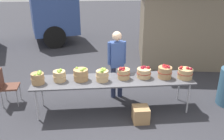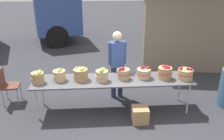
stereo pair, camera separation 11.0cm
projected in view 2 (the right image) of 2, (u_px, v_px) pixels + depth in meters
name	position (u px, v px, depth m)	size (l,w,h in m)	color
ground_plane	(113.00, 109.00, 5.70)	(40.00, 40.00, 0.00)	#2D2D33
market_table	(113.00, 81.00, 5.42)	(3.50, 0.76, 0.75)	#4C4C51
apple_basket_green_0	(38.00, 77.00, 5.20)	(0.29, 0.29, 0.29)	#A87F51
apple_basket_green_1	(59.00, 75.00, 5.32)	(0.28, 0.28, 0.28)	tan
apple_basket_green_2	(81.00, 74.00, 5.35)	(0.33, 0.33, 0.30)	#A87F51
apple_basket_green_3	(102.00, 75.00, 5.30)	(0.29, 0.29, 0.29)	tan
apple_basket_red_0	(123.00, 74.00, 5.41)	(0.29, 0.29, 0.28)	tan
apple_basket_red_1	(144.00, 73.00, 5.46)	(0.32, 0.32, 0.26)	tan
apple_basket_red_2	(165.00, 72.00, 5.42)	(0.32, 0.32, 0.30)	#A87F51
apple_basket_red_3	(185.00, 74.00, 5.40)	(0.34, 0.34, 0.28)	tan
vendor_adult	(117.00, 60.00, 5.87)	(0.44, 0.25, 1.68)	#262D4C
food_kiosk	(189.00, 20.00, 8.27)	(3.91, 3.41, 2.74)	#726651
folding_chair	(7.00, 83.00, 5.78)	(0.42, 0.42, 0.86)	brown
produce_crate	(140.00, 115.00, 5.17)	(0.33, 0.33, 0.33)	#A87F51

